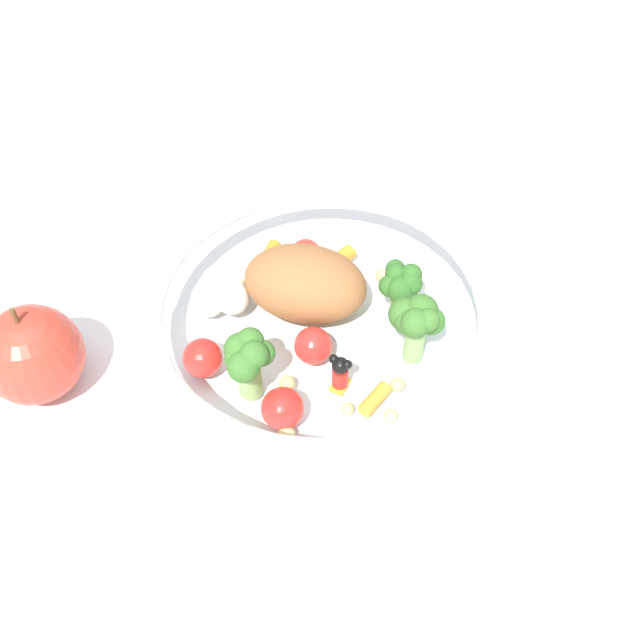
{
  "coord_description": "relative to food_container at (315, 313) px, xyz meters",
  "views": [
    {
      "loc": [
        0.28,
        -0.26,
        0.46
      ],
      "look_at": [
        0.01,
        -0.01,
        0.03
      ],
      "focal_mm": 42.9,
      "sensor_mm": 36.0,
      "label": 1
    }
  ],
  "objects": [
    {
      "name": "folded_napkin",
      "position": [
        0.03,
        0.23,
        -0.03
      ],
      "size": [
        0.15,
        0.16,
        0.01
      ],
      "primitive_type": "cube",
      "rotation": [
        0.0,
        0.0,
        0.37
      ],
      "color": "white",
      "rests_on": "ground_plane"
    },
    {
      "name": "ground_plane",
      "position": [
        -0.01,
        0.01,
        -0.03
      ],
      "size": [
        2.4,
        2.4,
        0.0
      ],
      "primitive_type": "plane",
      "color": "white"
    },
    {
      "name": "loose_apple",
      "position": [
        -0.1,
        -0.17,
        0.01
      ],
      "size": [
        0.07,
        0.07,
        0.08
      ],
      "color": "#BC3828",
      "rests_on": "ground_plane"
    },
    {
      "name": "food_container",
      "position": [
        0.0,
        0.0,
        0.0
      ],
      "size": [
        0.25,
        0.25,
        0.07
      ],
      "color": "white",
      "rests_on": "ground_plane"
    }
  ]
}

